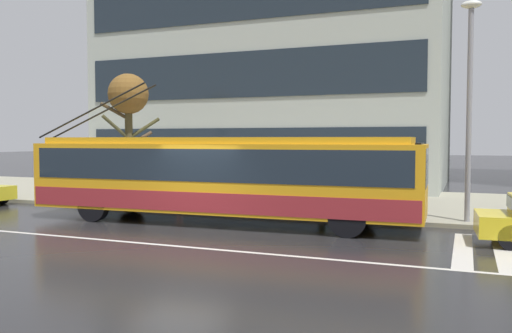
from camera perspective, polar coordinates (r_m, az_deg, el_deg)
ground_plane at (r=14.80m, az=-8.42°, el=-7.43°), size 160.00×160.00×0.00m
sidewalk_slab at (r=23.03m, az=3.06°, el=-3.49°), size 80.00×10.00×0.14m
crosswalk_stripe_edge_near at (r=13.88m, az=21.40°, el=-8.29°), size 0.44×4.40×0.01m
crosswalk_stripe_inner_a at (r=13.91m, az=25.15°, el=-8.34°), size 0.44×4.40×0.01m
lane_centre_line at (r=13.79m, az=-10.95°, el=-8.21°), size 72.00×0.14×0.01m
trolleybus at (r=16.76m, az=-3.83°, el=-0.98°), size 13.07×2.97×4.51m
pedestrian_at_shelter at (r=20.15m, az=-8.51°, el=-0.05°), size 1.21×1.21×1.89m
pedestrian_approaching_curb at (r=17.80m, az=7.12°, el=-1.97°), size 0.49×0.49×1.69m
street_lamp at (r=17.41m, az=22.02°, el=7.46°), size 0.60×0.32×6.68m
street_tree_bare at (r=24.01m, az=-13.59°, el=7.11°), size 2.05×2.30×5.38m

